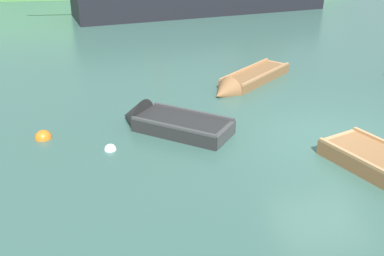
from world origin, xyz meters
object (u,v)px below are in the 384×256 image
at_px(rowboat_far, 246,82).
at_px(buoy_orange, 44,138).
at_px(rowboat_portside, 166,124).
at_px(buoy_white, 110,150).

distance_m(rowboat_far, buoy_orange, 6.76).
distance_m(rowboat_portside, rowboat_far, 4.19).
bearing_deg(buoy_orange, buoy_white, -29.01).
xyz_separation_m(rowboat_far, buoy_orange, (-6.03, -3.05, -0.09)).
bearing_deg(rowboat_far, buoy_white, -0.20).
height_order(rowboat_portside, buoy_orange, rowboat_portside).
xyz_separation_m(rowboat_portside, buoy_orange, (-3.06, -0.09, -0.12)).
distance_m(rowboat_portside, buoy_white, 1.75).
height_order(rowboat_portside, rowboat_far, rowboat_portside).
distance_m(rowboat_portside, buoy_orange, 3.07).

